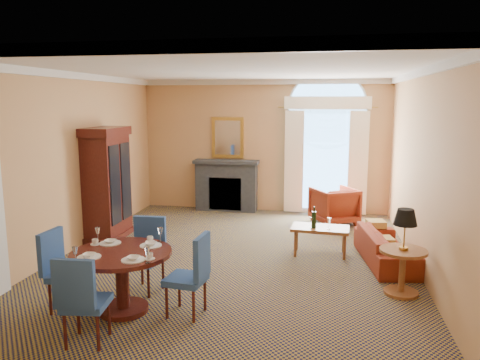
% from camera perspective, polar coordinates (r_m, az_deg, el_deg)
% --- Properties ---
extents(ground, '(7.50, 7.50, 0.00)m').
position_cam_1_polar(ground, '(8.20, -0.64, -9.58)').
color(ground, '#141640').
rests_on(ground, ground).
extents(room_envelope, '(6.04, 7.52, 3.45)m').
position_cam_1_polar(room_envelope, '(8.40, 0.04, 8.36)').
color(room_envelope, tan).
rests_on(room_envelope, ground).
extents(armoire, '(0.63, 1.12, 2.19)m').
position_cam_1_polar(armoire, '(9.55, -15.90, -0.62)').
color(armoire, '#39110D').
rests_on(armoire, ground).
extents(dining_table, '(1.28, 1.28, 1.01)m').
position_cam_1_polar(dining_table, '(6.26, -14.21, -10.27)').
color(dining_table, '#39110D').
rests_on(dining_table, ground).
extents(dining_chair_north, '(0.56, 0.56, 1.05)m').
position_cam_1_polar(dining_chair_north, '(6.92, -11.23, -8.21)').
color(dining_chair_north, navy).
rests_on(dining_chair_north, ground).
extents(dining_chair_south, '(0.52, 0.52, 1.05)m').
position_cam_1_polar(dining_chair_south, '(5.53, -18.85, -13.20)').
color(dining_chair_south, navy).
rests_on(dining_chair_south, ground).
extents(dining_chair_east, '(0.53, 0.52, 1.05)m').
position_cam_1_polar(dining_chair_east, '(6.01, -5.68, -10.85)').
color(dining_chair_east, navy).
rests_on(dining_chair_east, ground).
extents(dining_chair_west, '(0.56, 0.56, 1.05)m').
position_cam_1_polar(dining_chair_west, '(6.60, -21.11, -9.58)').
color(dining_chair_west, navy).
rests_on(dining_chair_west, ground).
extents(sofa, '(0.98, 1.92, 0.54)m').
position_cam_1_polar(sofa, '(8.31, 17.44, -7.81)').
color(sofa, maroon).
rests_on(sofa, ground).
extents(armchair, '(1.19, 1.20, 0.81)m').
position_cam_1_polar(armchair, '(10.59, 11.40, -3.06)').
color(armchair, maroon).
rests_on(armchair, ground).
extents(coffee_table, '(1.03, 0.62, 0.88)m').
position_cam_1_polar(coffee_table, '(8.39, 9.71, -5.91)').
color(coffee_table, brown).
rests_on(coffee_table, ground).
extents(side_table, '(0.65, 0.65, 1.21)m').
position_cam_1_polar(side_table, '(6.94, 19.35, -7.31)').
color(side_table, brown).
rests_on(side_table, ground).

